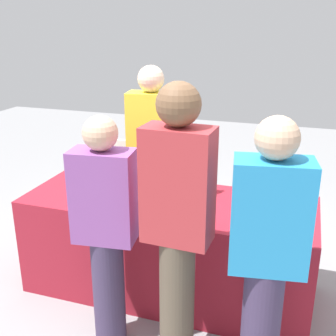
{
  "coord_description": "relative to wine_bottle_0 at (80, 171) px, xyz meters",
  "views": [
    {
      "loc": [
        0.91,
        -2.74,
        2.05
      ],
      "look_at": [
        0.0,
        0.0,
        1.03
      ],
      "focal_mm": 44.92,
      "sensor_mm": 36.0,
      "label": 1
    }
  ],
  "objects": [
    {
      "name": "ground_plane",
      "position": [
        0.78,
        -0.08,
        -0.89
      ],
      "size": [
        12.0,
        12.0,
        0.0
      ],
      "primitive_type": "plane",
      "color": "gray"
    },
    {
      "name": "wine_glass_2",
      "position": [
        0.76,
        -0.15,
        -0.0
      ],
      "size": [
        0.08,
        0.08,
        0.15
      ],
      "color": "silver",
      "rests_on": "tasting_table"
    },
    {
      "name": "server_pouring",
      "position": [
        0.43,
        0.52,
        0.03
      ],
      "size": [
        0.44,
        0.28,
        1.7
      ],
      "rotation": [
        0.0,
        0.0,
        3.28
      ],
      "color": "brown",
      "rests_on": "ground_plane"
    },
    {
      "name": "wine_bottle_1",
      "position": [
        0.4,
        0.0,
        0.01
      ],
      "size": [
        0.07,
        0.07,
        0.34
      ],
      "color": "black",
      "rests_on": "tasting_table"
    },
    {
      "name": "wine_glass_3",
      "position": [
        0.91,
        -0.27,
        -0.01
      ],
      "size": [
        0.06,
        0.06,
        0.14
      ],
      "color": "silver",
      "rests_on": "tasting_table"
    },
    {
      "name": "wine_bottle_3",
      "position": [
        1.02,
        0.11,
        0.0
      ],
      "size": [
        0.08,
        0.08,
        0.32
      ],
      "color": "black",
      "rests_on": "tasting_table"
    },
    {
      "name": "wine_bottle_4",
      "position": [
        1.51,
        0.02,
        0.0
      ],
      "size": [
        0.07,
        0.07,
        0.31
      ],
      "color": "black",
      "rests_on": "tasting_table"
    },
    {
      "name": "guest_0",
      "position": [
        0.6,
        -0.75,
        -0.05
      ],
      "size": [
        0.4,
        0.25,
        1.55
      ],
      "rotation": [
        0.0,
        0.0,
        0.12
      ],
      "color": "#3F3351",
      "rests_on": "ground_plane"
    },
    {
      "name": "menu_board",
      "position": [
        0.01,
        0.98,
        -0.45
      ],
      "size": [
        0.52,
        0.05,
        0.89
      ],
      "primitive_type": "cube",
      "rotation": [
        0.0,
        0.0,
        0.04
      ],
      "color": "white",
      "rests_on": "ground_plane"
    },
    {
      "name": "wine_bottle_2",
      "position": [
        0.62,
        0.02,
        0.0
      ],
      "size": [
        0.07,
        0.07,
        0.31
      ],
      "color": "black",
      "rests_on": "tasting_table"
    },
    {
      "name": "wine_glass_4",
      "position": [
        1.52,
        -0.17,
        -0.01
      ],
      "size": [
        0.07,
        0.07,
        0.14
      ],
      "color": "silver",
      "rests_on": "tasting_table"
    },
    {
      "name": "guest_1",
      "position": [
        1.08,
        -0.81,
        0.09
      ],
      "size": [
        0.39,
        0.24,
        1.76
      ],
      "rotation": [
        0.0,
        0.0,
        -0.04
      ],
      "color": "brown",
      "rests_on": "ground_plane"
    },
    {
      "name": "tasting_table",
      "position": [
        0.78,
        -0.08,
        -0.5
      ],
      "size": [
        2.17,
        0.83,
        0.78
      ],
      "primitive_type": "cube",
      "color": "maroon",
      "rests_on": "ground_plane"
    },
    {
      "name": "guest_2",
      "position": [
        1.58,
        -0.83,
        -0.01
      ],
      "size": [
        0.43,
        0.28,
        1.63
      ],
      "rotation": [
        0.0,
        0.0,
        0.16
      ],
      "color": "#3F3351",
      "rests_on": "ground_plane"
    },
    {
      "name": "wine_glass_1",
      "position": [
        0.61,
        -0.14,
        -0.02
      ],
      "size": [
        0.06,
        0.06,
        0.13
      ],
      "color": "silver",
      "rests_on": "tasting_table"
    },
    {
      "name": "wine_bottle_0",
      "position": [
        0.0,
        0.0,
        0.0
      ],
      "size": [
        0.07,
        0.07,
        0.31
      ],
      "color": "black",
      "rests_on": "tasting_table"
    },
    {
      "name": "wine_glass_0",
      "position": [
        0.08,
        -0.26,
        -0.02
      ],
      "size": [
        0.07,
        0.07,
        0.13
      ],
      "color": "silver",
      "rests_on": "tasting_table"
    }
  ]
}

